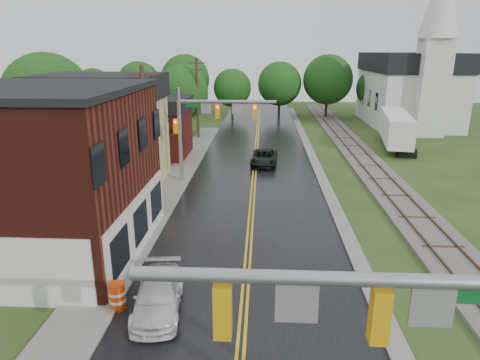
# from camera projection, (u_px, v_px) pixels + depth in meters

# --- Properties ---
(main_road) EXTENTS (10.00, 90.00, 0.02)m
(main_road) POSITION_uv_depth(u_px,v_px,m) (255.00, 172.00, 35.89)
(main_road) COLOR black
(main_road) RESTS_ON ground
(curb_right) EXTENTS (0.80, 70.00, 0.12)m
(curb_right) POSITION_uv_depth(u_px,v_px,m) (313.00, 158.00, 40.38)
(curb_right) COLOR gray
(curb_right) RESTS_ON ground
(sidewalk_left) EXTENTS (2.40, 50.00, 0.12)m
(sidewalk_left) POSITION_uv_depth(u_px,v_px,m) (169.00, 190.00, 31.44)
(sidewalk_left) COLOR gray
(sidewalk_left) RESTS_ON ground
(yellow_house) EXTENTS (8.00, 7.00, 6.40)m
(yellow_house) POSITION_uv_depth(u_px,v_px,m) (106.00, 143.00, 31.70)
(yellow_house) COLOR tan
(yellow_house) RESTS_ON ground
(darkred_building) EXTENTS (7.00, 6.00, 4.40)m
(darkred_building) POSITION_uv_depth(u_px,v_px,m) (151.00, 134.00, 40.53)
(darkred_building) COLOR #3F0F0C
(darkred_building) RESTS_ON ground
(church) EXTENTS (10.40, 18.40, 20.00)m
(church) POSITION_uv_depth(u_px,v_px,m) (412.00, 81.00, 55.79)
(church) COLOR silver
(church) RESTS_ON ground
(railroad) EXTENTS (3.20, 80.00, 0.30)m
(railroad) POSITION_uv_depth(u_px,v_px,m) (362.00, 158.00, 40.11)
(railroad) COLOR #59544C
(railroad) RESTS_ON ground
(traffic_signal_near) EXTENTS (7.34, 0.30, 7.20)m
(traffic_signal_near) POSITION_uv_depth(u_px,v_px,m) (420.00, 343.00, 7.53)
(traffic_signal_near) COLOR gray
(traffic_signal_near) RESTS_ON ground
(traffic_signal_far) EXTENTS (7.34, 0.43, 7.20)m
(traffic_signal_far) POSITION_uv_depth(u_px,v_px,m) (208.00, 118.00, 31.74)
(traffic_signal_far) COLOR gray
(traffic_signal_far) RESTS_ON ground
(utility_pole_b) EXTENTS (1.80, 0.28, 9.00)m
(utility_pole_b) POSITION_uv_depth(u_px,v_px,m) (146.00, 134.00, 27.22)
(utility_pole_b) COLOR #382616
(utility_pole_b) RESTS_ON ground
(utility_pole_c) EXTENTS (1.80, 0.28, 9.00)m
(utility_pole_c) POSITION_uv_depth(u_px,v_px,m) (197.00, 97.00, 48.21)
(utility_pole_c) COLOR #382616
(utility_pole_c) RESTS_ON ground
(tree_left_b) EXTENTS (7.60, 7.60, 9.69)m
(tree_left_b) POSITION_uv_depth(u_px,v_px,m) (49.00, 99.00, 36.94)
(tree_left_b) COLOR black
(tree_left_b) RESTS_ON ground
(tree_left_c) EXTENTS (6.00, 6.00, 7.65)m
(tree_left_c) POSITION_uv_depth(u_px,v_px,m) (125.00, 103.00, 44.72)
(tree_left_c) COLOR black
(tree_left_c) RESTS_ON ground
(tree_left_e) EXTENTS (6.40, 6.40, 8.16)m
(tree_left_e) POSITION_uv_depth(u_px,v_px,m) (182.00, 94.00, 50.10)
(tree_left_e) COLOR black
(tree_left_e) RESTS_ON ground
(suv_dark) EXTENTS (2.47, 4.87, 1.32)m
(suv_dark) POSITION_uv_depth(u_px,v_px,m) (264.00, 158.00, 37.92)
(suv_dark) COLOR black
(suv_dark) RESTS_ON ground
(pickup_white) EXTENTS (2.24, 4.52, 1.26)m
(pickup_white) POSITION_uv_depth(u_px,v_px,m) (158.00, 296.00, 16.79)
(pickup_white) COLOR silver
(pickup_white) RESTS_ON ground
(semi_trailer) EXTENTS (4.25, 11.27, 3.56)m
(semi_trailer) POSITION_uv_depth(u_px,v_px,m) (396.00, 127.00, 44.15)
(semi_trailer) COLOR black
(semi_trailer) RESTS_ON ground
(construction_barrel) EXTENTS (0.67, 0.67, 1.13)m
(construction_barrel) POSITION_uv_depth(u_px,v_px,m) (118.00, 296.00, 16.90)
(construction_barrel) COLOR #DF3C09
(construction_barrel) RESTS_ON ground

